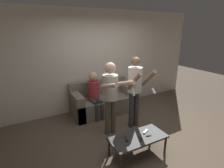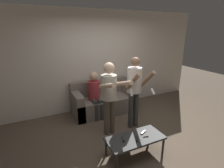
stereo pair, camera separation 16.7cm
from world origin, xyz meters
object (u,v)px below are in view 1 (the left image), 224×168
Objects in this scene: couch at (103,101)px; person_seated at (94,93)px; person_standing_right at (135,85)px; remote_near at (140,138)px; person_standing_left at (111,91)px; remote_mid at (126,139)px; coffee_table at (138,139)px; remote_far at (146,131)px.

couch is 1.42× the size of person_seated.
remote_near is (-0.49, -0.88, -0.65)m from person_standing_right.
person_standing_left is 0.61m from person_standing_right.
remote_mid is (-0.22, 0.11, 0.00)m from remote_near.
remote_mid is at bearing 168.59° from coffee_table.
remote_far is (0.22, 0.06, 0.05)m from coffee_table.
coffee_table is at bearing -120.83° from person_standing_right.
person_standing_left reaches higher than remote_near.
person_standing_left is 0.99m from remote_mid.
remote_near is (0.12, -0.88, -0.62)m from person_standing_left.
person_standing_left is 1.51× the size of coffee_table.
remote_mid is (-0.41, -1.82, 0.07)m from couch.
person_seated reaches higher than couch.
person_standing_right is 1.18m from coffee_table.
person_standing_right is 1.38× the size of person_seated.
person_standing_right is at bearing 61.10° from remote_near.
person_seated is 7.89× the size of remote_far.
person_standing_right reaches higher than person_seated.
couch is 1.80m from remote_far.
person_standing_right is 1.04m from remote_far.
couch is at bearing 25.93° from person_seated.
person_standing_right reaches higher than person_standing_left.
person_seated is 1.75m from coffee_table.
person_standing_right is at bearing 47.53° from remote_mid.
person_seated is 1.71m from remote_far.
person_seated is 7.72× the size of remote_mid.
person_seated is 1.70m from remote_mid.
couch is 1.87m from coffee_table.
person_standing_right is (0.30, -1.04, 0.72)m from couch.
couch is 1.61× the size of coffee_table.
couch is 10.97× the size of remote_mid.
remote_far is at bearing -109.83° from person_standing_right.
person_standing_right reaches higher than remote_mid.
couch is at bearing 84.32° from coffee_table.
person_standing_left is 0.96m from person_seated.
coffee_table is (0.12, -0.81, -0.66)m from person_standing_left.
remote_near reaches higher than coffee_table.
person_standing_right is 1.24m from remote_mid.
coffee_table is 0.23m from remote_mid.
person_standing_right is 1.14m from person_seated.
remote_mid is at bearing -132.47° from person_standing_right.
remote_near and remote_far have the same top height.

